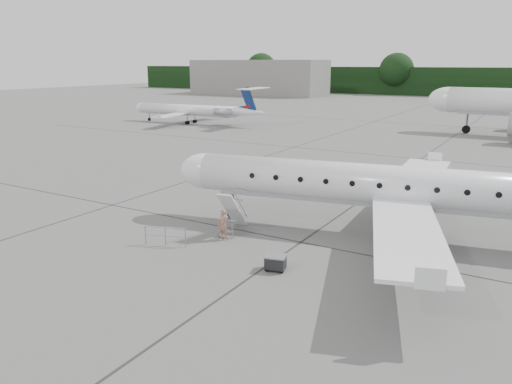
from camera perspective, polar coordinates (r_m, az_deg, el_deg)
The scene contains 8 objects.
ground at distance 23.38m, azimuth 12.40°, elevation -9.22°, with size 320.00×320.00×0.00m, color #5F5F5C.
terminal_building at distance 151.24m, azimuth 0.26°, elevation 12.96°, with size 40.00×14.00×10.00m, color slate.
main_regional_jet at distance 27.65m, azimuth 17.54°, elevation 2.73°, with size 30.75×22.14×7.88m, color silver, non-canonical shape.
airstair at distance 27.98m, azimuth -2.69°, elevation -2.18°, with size 0.85×2.39×2.47m, color silver, non-canonical shape.
passenger at distance 26.91m, azimuth -3.76°, elevation -3.75°, with size 0.62×0.41×1.70m, color #956351.
safety_railing at distance 26.54m, azimuth -10.32°, elevation -5.03°, with size 2.20×0.08×1.00m, color gray, non-canonical shape.
baggage_cart at distance 23.18m, azimuth 2.24°, elevation -8.03°, with size 0.90×0.73×0.78m, color black, non-canonical shape.
bg_regional_left at distance 79.81m, azimuth -7.97°, elevation 9.86°, with size 22.18×15.97×5.82m, color silver, non-canonical shape.
Camera 1 is at (6.35, -20.48, 9.30)m, focal length 35.00 mm.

